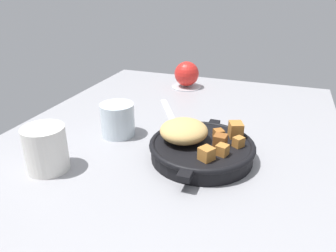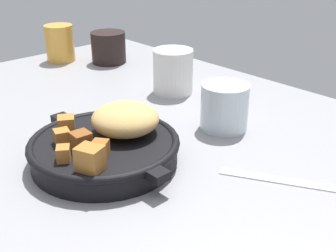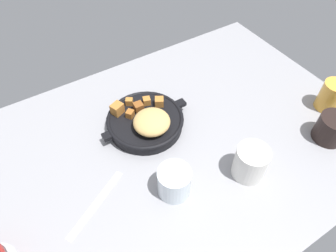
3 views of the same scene
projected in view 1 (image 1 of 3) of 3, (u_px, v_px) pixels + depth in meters
ground_plane at (160, 155)px, 70.77cm from camera, size 118.08×77.28×2.40cm
cast_iron_skillet at (199, 146)px, 66.28cm from camera, size 25.98×21.70×7.82cm
saucer_plate at (186, 86)px, 111.06cm from camera, size 10.13×10.13×0.60cm
red_apple at (187, 74)px, 109.22cm from camera, size 8.26×8.26×8.26cm
butter_knife at (169, 111)px, 90.45cm from camera, size 17.75×10.96×0.36cm
water_glass_short at (118, 120)px, 75.89cm from camera, size 7.94×7.94×7.74cm
ceramic_mug_white at (46, 149)px, 61.67cm from camera, size 8.04×8.04×8.92cm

